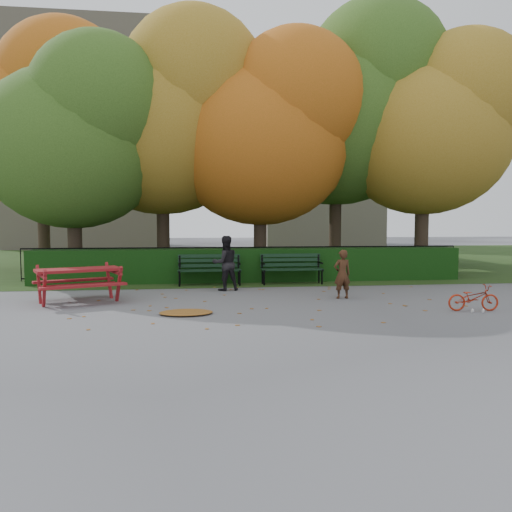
{
  "coord_description": "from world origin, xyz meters",
  "views": [
    {
      "loc": [
        -1.72,
        -10.64,
        1.84
      ],
      "look_at": [
        -0.25,
        1.29,
        1.0
      ],
      "focal_mm": 35.0,
      "sensor_mm": 36.0,
      "label": 1
    }
  ],
  "objects": [
    {
      "name": "tree_g",
      "position": [
        8.33,
        9.76,
        5.37
      ],
      "size": [
        6.3,
        6.0,
        8.55
      ],
      "color": "#2E2118",
      "rests_on": "ground"
    },
    {
      "name": "hedge",
      "position": [
        0.0,
        4.5,
        0.5
      ],
      "size": [
        13.0,
        0.9,
        1.0
      ],
      "primitive_type": "cube",
      "color": "black",
      "rests_on": "ground"
    },
    {
      "name": "tree_d",
      "position": [
        3.88,
        7.23,
        5.98
      ],
      "size": [
        7.14,
        6.8,
        9.58
      ],
      "color": "#2E2118",
      "rests_on": "ground"
    },
    {
      "name": "bicycle",
      "position": [
        3.95,
        -1.13,
        0.27
      ],
      "size": [
        1.07,
        0.47,
        0.54
      ],
      "primitive_type": "imported",
      "rotation": [
        0.0,
        0.0,
        1.46
      ],
      "color": "#A6250F",
      "rests_on": "ground"
    },
    {
      "name": "building_left",
      "position": [
        -9.0,
        26.0,
        7.5
      ],
      "size": [
        10.0,
        7.0,
        15.0
      ],
      "primitive_type": "cube",
      "color": "#A89C86",
      "rests_on": "ground"
    },
    {
      "name": "ground",
      "position": [
        0.0,
        0.0,
        0.0
      ],
      "size": [
        90.0,
        90.0,
        0.0
      ],
      "primitive_type": "plane",
      "color": "gray",
      "rests_on": "ground"
    },
    {
      "name": "tree_e",
      "position": [
        6.52,
        5.77,
        5.08
      ],
      "size": [
        6.09,
        5.8,
        8.16
      ],
      "color": "#2E2118",
      "rests_on": "ground"
    },
    {
      "name": "child",
      "position": [
        1.76,
        0.82,
        0.58
      ],
      "size": [
        0.46,
        0.33,
        1.17
      ],
      "primitive_type": "imported",
      "rotation": [
        0.0,
        0.0,
        3.27
      ],
      "color": "#3E2314",
      "rests_on": "ground"
    },
    {
      "name": "adult",
      "position": [
        -0.92,
        2.53,
        0.73
      ],
      "size": [
        0.83,
        0.72,
        1.46
      ],
      "primitive_type": "imported",
      "rotation": [
        0.0,
        0.0,
        3.41
      ],
      "color": "black",
      "rests_on": "ground"
    },
    {
      "name": "building_right",
      "position": [
        8.0,
        28.0,
        6.0
      ],
      "size": [
        9.0,
        6.0,
        12.0
      ],
      "primitive_type": "cube",
      "color": "#A89C86",
      "rests_on": "ground"
    },
    {
      "name": "bench_right",
      "position": [
        1.1,
        3.7,
        0.52
      ],
      "size": [
        1.8,
        0.57,
        0.88
      ],
      "color": "black",
      "rests_on": "ground"
    },
    {
      "name": "bench_left",
      "position": [
        -1.3,
        3.7,
        0.52
      ],
      "size": [
        1.8,
        0.57,
        0.88
      ],
      "color": "black",
      "rests_on": "ground"
    },
    {
      "name": "tree_a",
      "position": [
        -5.19,
        5.58,
        4.52
      ],
      "size": [
        5.88,
        5.6,
        7.48
      ],
      "color": "#2E2118",
      "rests_on": "ground"
    },
    {
      "name": "tree_f",
      "position": [
        -7.13,
        9.24,
        5.69
      ],
      "size": [
        6.93,
        6.6,
        9.19
      ],
      "color": "#2E2118",
      "rests_on": "ground"
    },
    {
      "name": "iron_fence",
      "position": [
        0.0,
        5.3,
        0.54
      ],
      "size": [
        14.0,
        0.04,
        1.02
      ],
      "color": "black",
      "rests_on": "ground"
    },
    {
      "name": "picnic_table",
      "position": [
        -4.33,
        0.99,
        0.6
      ],
      "size": [
        2.24,
        2.05,
        0.88
      ],
      "rotation": [
        0.0,
        0.0,
        0.4
      ],
      "color": "maroon",
      "rests_on": "ground"
    },
    {
      "name": "tree_c",
      "position": [
        0.83,
        5.96,
        4.82
      ],
      "size": [
        6.3,
        6.0,
        8.0
      ],
      "color": "#2E2118",
      "rests_on": "ground"
    },
    {
      "name": "leaf_pile",
      "position": [
        -1.9,
        -0.77,
        0.04
      ],
      "size": [
        1.19,
        0.93,
        0.07
      ],
      "primitive_type": "ellipsoid",
      "rotation": [
        0.0,
        0.0,
        0.19
      ],
      "color": "brown",
      "rests_on": "ground"
    },
    {
      "name": "leaf_scatter",
      "position": [
        0.0,
        0.3,
        0.01
      ],
      "size": [
        9.0,
        5.7,
        0.01
      ],
      "primitive_type": null,
      "color": "brown",
      "rests_on": "ground"
    },
    {
      "name": "grass_strip",
      "position": [
        0.0,
        14.0,
        0.01
      ],
      "size": [
        90.0,
        90.0,
        0.0
      ],
      "primitive_type": "plane",
      "color": "#1F3712",
      "rests_on": "ground"
    },
    {
      "name": "tree_b",
      "position": [
        -2.44,
        6.75,
        5.4
      ],
      "size": [
        6.72,
        6.4,
        8.79
      ],
      "color": "#2E2118",
      "rests_on": "ground"
    }
  ]
}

